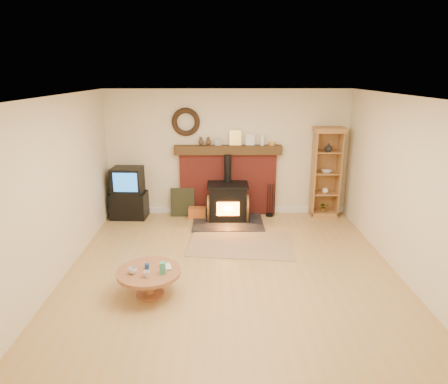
{
  "coord_description": "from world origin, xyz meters",
  "views": [
    {
      "loc": [
        -0.18,
        -5.4,
        2.91
      ],
      "look_at": [
        -0.1,
        1.0,
        0.98
      ],
      "focal_mm": 32.0,
      "sensor_mm": 36.0,
      "label": 1
    }
  ],
  "objects_px": {
    "tv_unit": "(128,194)",
    "coffee_table": "(149,275)",
    "curio_cabinet": "(326,172)",
    "wood_stove": "(228,203)"
  },
  "relations": [
    {
      "from": "wood_stove",
      "to": "coffee_table",
      "type": "distance_m",
      "value": 3.08
    },
    {
      "from": "wood_stove",
      "to": "tv_unit",
      "type": "relative_size",
      "value": 1.32
    },
    {
      "from": "tv_unit",
      "to": "curio_cabinet",
      "type": "relative_size",
      "value": 0.57
    },
    {
      "from": "wood_stove",
      "to": "coffee_table",
      "type": "height_order",
      "value": "wood_stove"
    },
    {
      "from": "wood_stove",
      "to": "tv_unit",
      "type": "bearing_deg",
      "value": 174.61
    },
    {
      "from": "tv_unit",
      "to": "coffee_table",
      "type": "relative_size",
      "value": 1.23
    },
    {
      "from": "curio_cabinet",
      "to": "coffee_table",
      "type": "distance_m",
      "value": 4.49
    },
    {
      "from": "tv_unit",
      "to": "coffee_table",
      "type": "xyz_separation_m",
      "value": [
        0.93,
        -3.06,
        -0.21
      ]
    },
    {
      "from": "tv_unit",
      "to": "curio_cabinet",
      "type": "height_order",
      "value": "curio_cabinet"
    },
    {
      "from": "tv_unit",
      "to": "curio_cabinet",
      "type": "bearing_deg",
      "value": 1.2
    }
  ]
}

